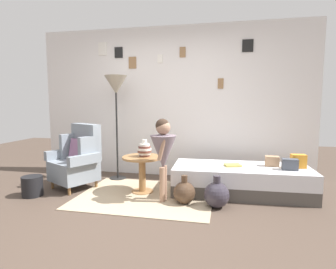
# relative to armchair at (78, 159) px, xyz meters

# --- Properties ---
(ground_plane) EXTENTS (12.00, 12.00, 0.00)m
(ground_plane) POSITION_rel_armchair_xyz_m (1.26, -0.93, -0.44)
(ground_plane) COLOR #4C3D33
(gallery_wall) EXTENTS (4.80, 0.12, 2.60)m
(gallery_wall) POSITION_rel_armchair_xyz_m (1.26, 1.02, 0.86)
(gallery_wall) COLOR silver
(gallery_wall) RESTS_ON ground
(rug) EXTENTS (1.85, 1.45, 0.01)m
(rug) POSITION_rel_armchair_xyz_m (1.14, -0.18, -0.43)
(rug) COLOR tan
(rug) RESTS_ON ground
(armchair) EXTENTS (0.90, 0.82, 0.97)m
(armchair) POSITION_rel_armchair_xyz_m (0.00, 0.00, 0.00)
(armchair) COLOR olive
(armchair) RESTS_ON ground
(daybed) EXTENTS (1.93, 0.87, 0.40)m
(daybed) POSITION_rel_armchair_xyz_m (2.44, 0.20, -0.24)
(daybed) COLOR #4C4742
(daybed) RESTS_ON ground
(pillow_head) EXTENTS (0.20, 0.14, 0.19)m
(pillow_head) POSITION_rel_armchair_xyz_m (3.21, 0.27, 0.06)
(pillow_head) COLOR orange
(pillow_head) RESTS_ON daybed
(pillow_mid) EXTENTS (0.21, 0.14, 0.15)m
(pillow_mid) POSITION_rel_armchair_xyz_m (3.07, 0.12, 0.04)
(pillow_mid) COLOR #474C56
(pillow_mid) RESTS_ON daybed
(pillow_back) EXTENTS (0.19, 0.13, 0.14)m
(pillow_back) POSITION_rel_armchair_xyz_m (2.87, 0.30, 0.03)
(pillow_back) COLOR tan
(pillow_back) RESTS_ON daybed
(side_table) EXTENTS (0.57, 0.57, 0.53)m
(side_table) POSITION_rel_armchair_xyz_m (1.04, -0.03, -0.06)
(side_table) COLOR #9E7042
(side_table) RESTS_ON ground
(vase_striped) EXTENTS (0.20, 0.20, 0.24)m
(vase_striped) POSITION_rel_armchair_xyz_m (1.08, -0.03, 0.19)
(vase_striped) COLOR brown
(vase_striped) RESTS_ON side_table
(floor_lamp) EXTENTS (0.37, 0.37, 1.74)m
(floor_lamp) POSITION_rel_armchair_xyz_m (0.42, 0.56, 1.07)
(floor_lamp) COLOR black
(floor_lamp) RESTS_ON ground
(person_child) EXTENTS (0.34, 0.34, 1.10)m
(person_child) POSITION_rel_armchair_xyz_m (1.42, -0.32, 0.26)
(person_child) COLOR #A37A60
(person_child) RESTS_ON ground
(book_on_daybed) EXTENTS (0.26, 0.22, 0.03)m
(book_on_daybed) POSITION_rel_armchair_xyz_m (2.32, 0.18, -0.02)
(book_on_daybed) COLOR tan
(book_on_daybed) RESTS_ON daybed
(demijohn_near) EXTENTS (0.29, 0.29, 0.37)m
(demijohn_near) POSITION_rel_armchair_xyz_m (1.71, -0.36, -0.29)
(demijohn_near) COLOR #473323
(demijohn_near) RESTS_ON ground
(demijohn_far) EXTENTS (0.32, 0.32, 0.40)m
(demijohn_far) POSITION_rel_armchair_xyz_m (2.12, -0.40, -0.28)
(demijohn_far) COLOR #332D38
(demijohn_far) RESTS_ON ground
(magazine_basket) EXTENTS (0.28, 0.28, 0.28)m
(magazine_basket) POSITION_rel_armchair_xyz_m (-0.41, -0.51, -0.30)
(magazine_basket) COLOR black
(magazine_basket) RESTS_ON ground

